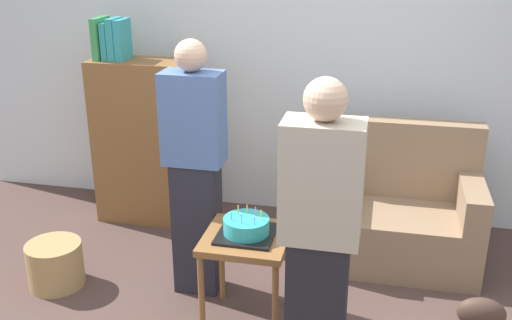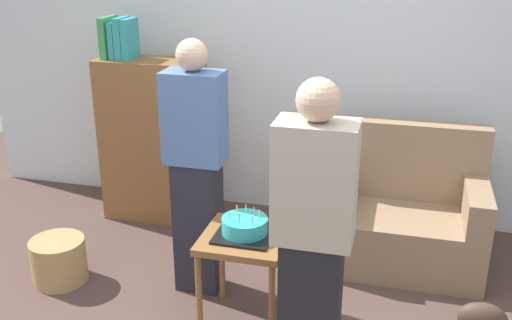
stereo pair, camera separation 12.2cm
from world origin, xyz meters
name	(u,v)px [view 1 (the left image)]	position (x,y,z in m)	size (l,w,h in m)	color
wall_back	(320,50)	(0.00, 2.05, 1.35)	(6.00, 0.10, 2.70)	silver
couch	(397,213)	(0.67, 1.37, 0.34)	(1.10, 0.70, 0.96)	#8C7054
bookshelf	(146,139)	(-1.29, 1.60, 0.68)	(0.80, 0.36, 1.61)	brown
side_table	(246,249)	(-0.19, 0.37, 0.50)	(0.48, 0.48, 0.59)	brown
birthday_cake	(246,227)	(-0.19, 0.37, 0.64)	(0.32, 0.32, 0.17)	black
person_blowing_candles	(195,170)	(-0.58, 0.68, 0.83)	(0.36, 0.22, 1.63)	#23232D
person_holding_cake	(319,248)	(0.28, -0.12, 0.83)	(0.36, 0.22, 1.63)	black
wicker_basket	(55,264)	(-1.51, 0.50, 0.15)	(0.36, 0.36, 0.30)	#A88451
handbag	(481,313)	(1.17, 0.62, 0.10)	(0.28, 0.14, 0.20)	#473328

